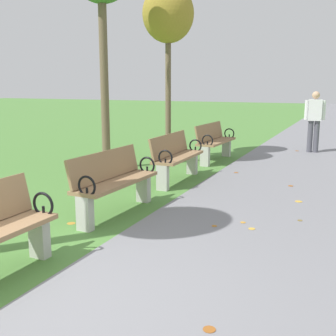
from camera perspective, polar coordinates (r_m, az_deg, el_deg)
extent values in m
plane|color=#4C7F38|center=(3.97, -20.41, -16.84)|extent=(80.00, 80.00, 0.00)
cube|color=slate|center=(20.56, 20.63, 5.58)|extent=(2.63, 44.00, 0.02)
cube|color=#B7B5AD|center=(4.72, -17.13, -9.00)|extent=(0.20, 0.12, 0.45)
torus|color=black|center=(4.59, -16.67, -4.78)|extent=(0.27, 0.03, 0.27)
cylinder|color=black|center=(4.61, -16.61, -5.73)|extent=(0.03, 0.03, 0.12)
cube|color=#93704C|center=(5.92, -6.98, -1.91)|extent=(0.51, 1.62, 0.05)
cube|color=#93704C|center=(5.98, -8.55, 0.38)|extent=(0.19, 1.60, 0.40)
cube|color=#B7B5AD|center=(5.41, -11.25, -6.09)|extent=(0.21, 0.13, 0.45)
cube|color=#B7B5AD|center=(6.59, -3.38, -2.72)|extent=(0.21, 0.13, 0.45)
torus|color=black|center=(5.26, -11.02, -2.45)|extent=(0.27, 0.04, 0.27)
cylinder|color=black|center=(5.28, -10.99, -3.29)|extent=(0.03, 0.03, 0.12)
torus|color=black|center=(6.50, -2.87, 0.39)|extent=(0.27, 0.04, 0.27)
cylinder|color=black|center=(6.52, -2.86, -0.30)|extent=(0.03, 0.03, 0.12)
cube|color=#93704C|center=(7.91, 1.47, 1.52)|extent=(0.46, 1.60, 0.05)
cube|color=#93704C|center=(7.94, 0.20, 3.22)|extent=(0.14, 1.60, 0.40)
cube|color=#B7B5AD|center=(7.29, -0.73, -1.33)|extent=(0.20, 0.12, 0.45)
cube|color=#B7B5AD|center=(8.63, 3.31, 0.66)|extent=(0.20, 0.12, 0.45)
torus|color=black|center=(7.17, -0.36, 1.44)|extent=(0.27, 0.03, 0.27)
cylinder|color=black|center=(7.19, -0.36, 0.81)|extent=(0.03, 0.03, 0.12)
torus|color=black|center=(8.57, 3.76, 3.05)|extent=(0.27, 0.03, 0.27)
cylinder|color=black|center=(8.58, 3.75, 2.52)|extent=(0.03, 0.03, 0.12)
cube|color=#93704C|center=(10.11, 6.65, 3.61)|extent=(0.51, 1.62, 0.05)
cube|color=#93704C|center=(10.15, 5.67, 4.94)|extent=(0.20, 1.60, 0.40)
cube|color=#B7B5AD|center=(9.46, 5.07, 1.58)|extent=(0.21, 0.13, 0.45)
cube|color=#B7B5AD|center=(10.84, 7.97, 2.76)|extent=(0.21, 0.13, 0.45)
torus|color=black|center=(9.37, 5.40, 3.74)|extent=(0.27, 0.04, 0.27)
cylinder|color=black|center=(9.38, 5.40, 3.25)|extent=(0.03, 0.03, 0.12)
torus|color=black|center=(10.79, 8.36, 4.67)|extent=(0.27, 0.04, 0.27)
cylinder|color=black|center=(10.80, 8.34, 4.25)|extent=(0.03, 0.03, 0.12)
cylinder|color=brown|center=(9.15, -8.67, 11.45)|extent=(0.17, 0.17, 3.72)
cylinder|color=brown|center=(10.49, 0.02, 9.70)|extent=(0.14, 0.14, 3.04)
ellipsoid|color=olive|center=(10.62, 0.02, 20.29)|extent=(1.23, 1.23, 1.36)
cylinder|color=#4C4C56|center=(11.92, 19.57, 4.06)|extent=(0.14, 0.14, 0.85)
cylinder|color=#4C4C56|center=(11.91, 18.80, 4.11)|extent=(0.14, 0.14, 0.85)
cube|color=white|center=(11.85, 19.41, 7.46)|extent=(0.37, 0.27, 0.56)
sphere|color=tan|center=(11.84, 19.53, 9.34)|extent=(0.20, 0.20, 0.20)
cylinder|color=white|center=(11.87, 20.47, 7.40)|extent=(0.09, 0.09, 0.52)
cylinder|color=white|center=(11.84, 18.34, 7.53)|extent=(0.09, 0.09, 0.52)
cylinder|color=brown|center=(5.95, 17.56, -6.83)|extent=(0.09, 0.09, 0.00)
cylinder|color=gold|center=(5.47, 11.35, -8.12)|extent=(0.12, 0.12, 0.00)
cylinder|color=#AD6B23|center=(5.50, 6.34, -7.86)|extent=(0.08, 0.08, 0.00)
cylinder|color=#BC842D|center=(5.78, -13.07, -7.35)|extent=(0.16, 0.16, 0.00)
cylinder|color=#BC842D|center=(5.69, 10.19, -7.31)|extent=(0.08, 0.08, 0.00)
cylinder|color=#93511E|center=(8.80, 9.29, -0.61)|extent=(0.11, 0.11, 0.00)
cylinder|color=gold|center=(6.88, 17.39, -4.38)|extent=(0.15, 0.15, 0.00)
cylinder|color=#AD6B23|center=(10.84, 2.23, 1.68)|extent=(0.13, 0.13, 0.00)
cylinder|color=brown|center=(11.19, 4.65, 1.96)|extent=(0.14, 0.14, 0.00)
cylinder|color=#93511E|center=(7.87, 16.39, -2.35)|extent=(0.13, 0.13, 0.00)
cylinder|color=#93511E|center=(12.05, 17.19, 2.25)|extent=(0.13, 0.13, 0.00)
cylinder|color=#93511E|center=(3.37, 5.65, -21.05)|extent=(0.13, 0.13, 0.00)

